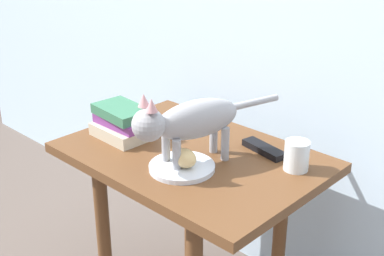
{
  "coord_description": "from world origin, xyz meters",
  "views": [
    {
      "loc": [
        0.97,
        -1.02,
        1.28
      ],
      "look_at": [
        0.0,
        0.0,
        0.68
      ],
      "focal_mm": 49.21,
      "sensor_mm": 36.0,
      "label": 1
    }
  ],
  "objects": [
    {
      "name": "book_stack",
      "position": [
        -0.24,
        -0.07,
        0.64
      ],
      "size": [
        0.19,
        0.14,
        0.1
      ],
      "color": "#BCB299",
      "rests_on": "side_table"
    },
    {
      "name": "cat",
      "position": [
        0.04,
        -0.06,
        0.73
      ],
      "size": [
        0.17,
        0.47,
        0.23
      ],
      "color": "#99999E",
      "rests_on": "side_table"
    },
    {
      "name": "candle_jar",
      "position": [
        0.28,
        0.12,
        0.63
      ],
      "size": [
        0.07,
        0.07,
        0.08
      ],
      "color": "silver",
      "rests_on": "side_table"
    },
    {
      "name": "bread_roll",
      "position": [
        0.06,
        -0.1,
        0.63
      ],
      "size": [
        0.09,
        0.08,
        0.05
      ],
      "primitive_type": "ellipsoid",
      "rotation": [
        0.0,
        0.0,
        2.89
      ],
      "color": "#E0BC7A",
      "rests_on": "plate"
    },
    {
      "name": "side_table",
      "position": [
        0.0,
        0.0,
        0.5
      ],
      "size": [
        0.76,
        0.53,
        0.6
      ],
      "color": "brown",
      "rests_on": "ground"
    },
    {
      "name": "plate",
      "position": [
        0.05,
        -0.1,
        0.6
      ],
      "size": [
        0.19,
        0.19,
        0.01
      ],
      "primitive_type": "cylinder",
      "color": "silver",
      "rests_on": "side_table"
    },
    {
      "name": "tv_remote",
      "position": [
        0.15,
        0.15,
        0.61
      ],
      "size": [
        0.16,
        0.07,
        0.02
      ],
      "primitive_type": "cube",
      "rotation": [
        0.0,
        0.0,
        -0.19
      ],
      "color": "black",
      "rests_on": "side_table"
    }
  ]
}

